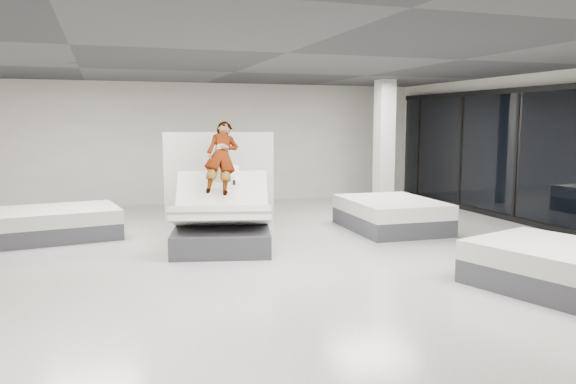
# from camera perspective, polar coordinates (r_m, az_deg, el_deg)

# --- Properties ---
(room) EXTENTS (14.00, 14.04, 3.20)m
(room) POSITION_cam_1_polar(r_m,az_deg,el_deg) (8.44, -0.05, 3.10)
(room) COLOR beige
(room) RESTS_ON ground
(hero_bed) EXTENTS (2.09, 2.49, 1.40)m
(hero_bed) POSITION_cam_1_polar(r_m,az_deg,el_deg) (9.94, -6.72, -3.11)
(hero_bed) COLOR #38383D
(hero_bed) RESTS_ON floor
(person) EXTENTS (0.89, 1.54, 1.25)m
(person) POSITION_cam_1_polar(r_m,az_deg,el_deg) (10.15, -6.73, 2.12)
(person) COLOR slate
(person) RESTS_ON hero_bed
(remote) EXTENTS (0.08, 0.15, 0.08)m
(remote) POSITION_cam_1_polar(r_m,az_deg,el_deg) (9.81, -5.50, 0.97)
(remote) COLOR black
(remote) RESTS_ON person
(divider_panel) EXTENTS (2.12, 0.71, 1.98)m
(divider_panel) POSITION_cam_1_polar(r_m,az_deg,el_deg) (11.30, -7.01, 1.02)
(divider_panel) COLOR silver
(divider_panel) RESTS_ON floor
(flat_bed_right_far) EXTENTS (1.75, 2.29, 0.62)m
(flat_bed_right_far) POSITION_cam_1_polar(r_m,az_deg,el_deg) (11.64, 10.41, -2.26)
(flat_bed_right_far) COLOR #38383D
(flat_bed_right_far) RESTS_ON floor
(flat_bed_right_near) EXTENTS (2.20, 2.55, 0.59)m
(flat_bed_right_near) POSITION_cam_1_polar(r_m,az_deg,el_deg) (8.21, 26.17, -6.99)
(flat_bed_right_near) COLOR #38383D
(flat_bed_right_near) RESTS_ON floor
(flat_bed_left_far) EXTENTS (2.28, 1.85, 0.57)m
(flat_bed_left_far) POSITION_cam_1_polar(r_m,az_deg,el_deg) (11.48, -22.13, -2.94)
(flat_bed_left_far) COLOR #38383D
(flat_bed_left_far) RESTS_ON floor
(column) EXTENTS (0.40, 0.40, 3.20)m
(column) POSITION_cam_1_polar(r_m,az_deg,el_deg) (14.16, 9.73, 4.70)
(column) COLOR beige
(column) RESTS_ON floor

